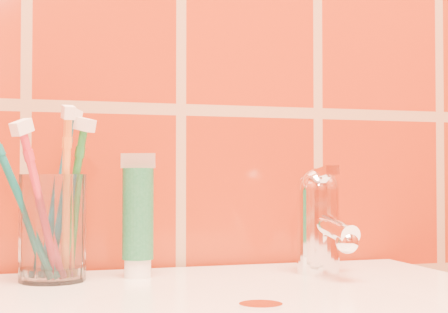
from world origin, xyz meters
name	(u,v)px	position (x,y,z in m)	size (l,w,h in m)	color
glass_tumbler	(53,228)	(-0.16, 1.12, 0.91)	(0.07, 0.07, 0.11)	white
toothpaste_tube	(138,219)	(-0.07, 1.12, 0.91)	(0.04, 0.03, 0.13)	white
faucet	(320,217)	(0.14, 1.09, 0.91)	(0.05, 0.11, 0.12)	white
toothbrush_0	(59,193)	(-0.15, 1.14, 0.94)	(0.05, 0.05, 0.19)	#0C516B
toothbrush_1	(21,201)	(-0.19, 1.11, 0.94)	(0.09, 0.03, 0.18)	#0C6566
toothbrush_2	(41,204)	(-0.17, 1.09, 0.93)	(0.06, 0.06, 0.17)	#B7273A
toothbrush_3	(65,195)	(-0.14, 1.10, 0.94)	(0.03, 0.06, 0.19)	orange
toothbrush_4	(72,200)	(-0.14, 1.11, 0.93)	(0.05, 0.05, 0.18)	#1E7230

